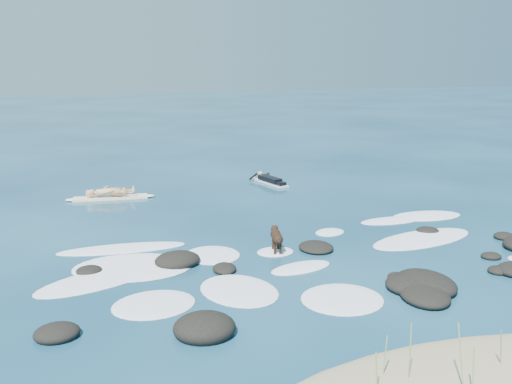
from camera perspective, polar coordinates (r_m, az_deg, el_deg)
name	(u,v)px	position (r m, az deg, el deg)	size (l,w,h in m)	color
ground	(296,251)	(16.91, 3.98, -5.95)	(160.00, 160.00, 0.00)	#0A2642
dune_grass	(498,365)	(10.57, 23.05, -15.59)	(4.03, 1.97, 1.23)	#739649
reef_rocks	(395,273)	(15.36, 13.77, -7.87)	(14.73, 5.75, 0.58)	black
breaking_foam	(269,260)	(16.13, 1.31, -6.84)	(14.84, 7.22, 0.12)	white
standing_surfer_rig	(109,180)	(23.58, -14.44, 1.17)	(3.53, 0.93, 2.00)	#FDF3CA
paddling_surfer_rig	(269,180)	(25.86, 1.35, 1.18)	(1.26, 2.55, 0.44)	silver
dog	(276,236)	(16.62, 2.05, -4.45)	(0.47, 1.17, 0.75)	black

